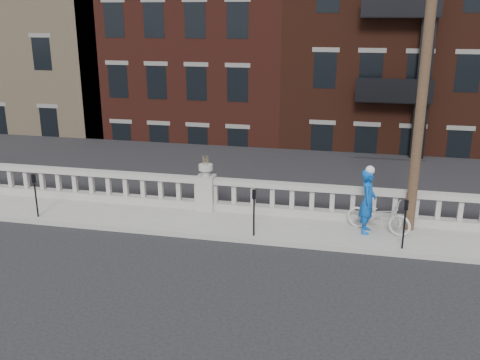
% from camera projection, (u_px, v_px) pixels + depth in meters
% --- Properties ---
extents(ground, '(120.00, 120.00, 0.00)m').
position_uv_depth(ground, '(164.00, 268.00, 13.48)').
color(ground, black).
rests_on(ground, ground).
extents(sidewalk, '(32.00, 2.20, 0.15)m').
position_uv_depth(sidewalk, '(198.00, 222.00, 16.26)').
color(sidewalk, gray).
rests_on(sidewalk, ground).
extents(balustrade, '(28.00, 0.34, 1.03)m').
position_uv_depth(balustrade, '(206.00, 194.00, 16.97)').
color(balustrade, gray).
rests_on(balustrade, sidewalk).
extents(planter_pedestal, '(0.55, 0.55, 1.76)m').
position_uv_depth(planter_pedestal, '(206.00, 188.00, 16.92)').
color(planter_pedestal, gray).
rests_on(planter_pedestal, sidewalk).
extents(lower_level, '(80.00, 44.00, 20.80)m').
position_uv_depth(lower_level, '(296.00, 71.00, 34.06)').
color(lower_level, '#605E59').
rests_on(lower_level, ground).
extents(utility_pole, '(1.60, 0.28, 10.00)m').
position_uv_depth(utility_pole, '(427.00, 49.00, 14.00)').
color(utility_pole, '#422D1E').
rests_on(utility_pole, sidewalk).
extents(parking_meter_b, '(0.10, 0.09, 1.36)m').
position_uv_depth(parking_meter_b, '(35.00, 191.00, 16.19)').
color(parking_meter_b, black).
rests_on(parking_meter_b, sidewalk).
extents(parking_meter_c, '(0.10, 0.09, 1.36)m').
position_uv_depth(parking_meter_c, '(254.00, 207.00, 14.80)').
color(parking_meter_c, black).
rests_on(parking_meter_c, sidewalk).
extents(parking_meter_d, '(0.10, 0.09, 1.36)m').
position_uv_depth(parking_meter_d, '(405.00, 219.00, 13.97)').
color(parking_meter_d, black).
rests_on(parking_meter_d, sidewalk).
extents(bicycle, '(1.96, 1.23, 0.97)m').
position_uv_depth(bicycle, '(379.00, 215.00, 15.20)').
color(bicycle, silver).
rests_on(bicycle, sidewalk).
extents(cyclist, '(0.52, 0.73, 1.86)m').
position_uv_depth(cyclist, '(368.00, 201.00, 15.02)').
color(cyclist, '#0B4EAF').
rests_on(cyclist, sidewalk).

